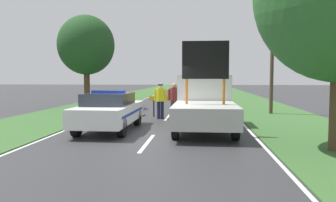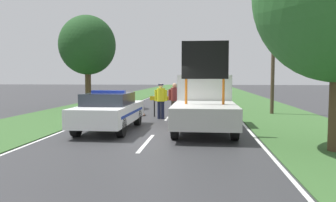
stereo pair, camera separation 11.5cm
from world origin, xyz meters
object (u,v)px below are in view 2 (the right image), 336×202
road_barrier (172,100)px  roadside_tree_near_right (87,45)px  traffic_cone_near_police (187,113)px  utility_pole (273,59)px  queued_car_suv_grey (204,92)px  traffic_cone_near_truck (123,113)px  work_truck (204,102)px  pedestrian_civilian (175,98)px  queued_car_sedan_silver (201,90)px  police_officer (161,98)px  police_car (110,111)px  traffic_cone_behind_barrier (141,110)px  queued_car_wagon_maroon (203,98)px  traffic_cone_centre_front (183,115)px

road_barrier → roadside_tree_near_right: size_ratio=0.39×
traffic_cone_near_police → utility_pole: utility_pole is taller
queued_car_suv_grey → utility_pole: utility_pole is taller
traffic_cone_near_truck → queued_car_suv_grey: queued_car_suv_grey is taller
work_truck → traffic_cone_near_truck: (-4.06, 2.76, -0.81)m
pedestrian_civilian → queued_car_sedan_silver: bearing=72.4°
work_truck → police_officer: bearing=-52.7°
work_truck → queued_car_sedan_silver: bearing=-87.9°
work_truck → queued_car_suv_grey: bearing=-88.5°
road_barrier → police_car: bearing=-112.7°
police_car → pedestrian_civilian: pedestrian_civilian is taller
pedestrian_civilian → queued_car_suv_grey: pedestrian_civilian is taller
queued_car_sedan_silver → work_truck: bearing=90.5°
pedestrian_civilian → queued_car_suv_grey: bearing=69.1°
traffic_cone_behind_barrier → utility_pole: 7.95m
roadside_tree_near_right → police_officer: bearing=-42.7°
traffic_cone_behind_barrier → queued_car_wagon_maroon: 5.44m
queued_car_suv_grey → queued_car_wagon_maroon: bearing=89.5°
police_car → road_barrier: (2.07, 4.64, 0.11)m
traffic_cone_near_police → roadside_tree_near_right: (-6.94, 4.72, 3.99)m
pedestrian_civilian → queued_car_suv_grey: (1.53, 11.44, -0.25)m
police_car → queued_car_wagon_maroon: police_car is taller
pedestrian_civilian → traffic_cone_near_police: pedestrian_civilian is taller
traffic_cone_centre_front → utility_pole: 6.52m
traffic_cone_near_police → traffic_cone_behind_barrier: size_ratio=0.78×
traffic_cone_near_truck → traffic_cone_behind_barrier: size_ratio=0.90×
traffic_cone_centre_front → traffic_cone_behind_barrier: 2.93m
road_barrier → queued_car_sedan_silver: 17.34m
queued_car_suv_grey → traffic_cone_behind_barrier: bearing=72.1°
work_truck → queued_car_wagon_maroon: 8.46m
traffic_cone_behind_barrier → roadside_tree_near_right: roadside_tree_near_right is taller
traffic_cone_near_police → utility_pole: (4.72, 2.25, 2.89)m
work_truck → police_officer: size_ratio=3.17×
traffic_cone_centre_front → traffic_cone_near_truck: 3.06m
pedestrian_civilian → queued_car_sedan_silver: 17.76m
queued_car_suv_grey → utility_pole: (3.84, -9.13, 2.33)m
police_car → traffic_cone_centre_front: 4.30m
traffic_cone_near_truck → traffic_cone_behind_barrier: traffic_cone_behind_barrier is taller
work_truck → queued_car_wagon_maroon: size_ratio=1.38×
roadside_tree_near_right → utility_pole: size_ratio=1.03×
road_barrier → traffic_cone_behind_barrier: road_barrier is taller
police_car → pedestrian_civilian: 4.76m
police_car → roadside_tree_near_right: bearing=117.8°
police_car → queued_car_suv_grey: bearing=79.9°
police_officer → work_truck: bearing=104.1°
police_car → queued_car_sedan_silver: size_ratio=1.02×
pedestrian_civilian → traffic_cone_near_truck: bearing=-178.8°
queued_car_suv_grey → queued_car_sedan_silver: bearing=-88.1°
road_barrier → traffic_cone_near_truck: size_ratio=4.21×
traffic_cone_near_truck → traffic_cone_behind_barrier: bearing=65.6°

